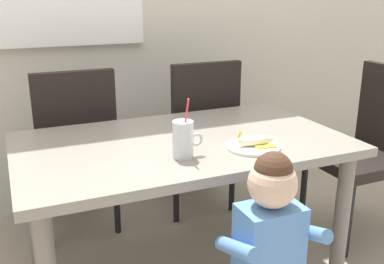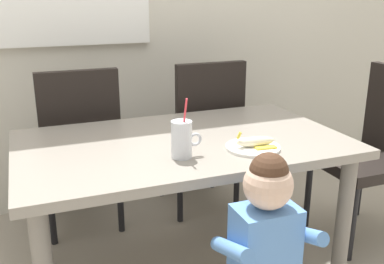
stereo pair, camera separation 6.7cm
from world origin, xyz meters
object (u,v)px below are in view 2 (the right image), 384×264
snack_plate (253,147)px  peeled_banana (256,142)px  dining_chair_left (79,142)px  dining_chair_far (376,144)px  dining_table (183,159)px  toddler_standing (265,237)px  milk_cup (182,141)px  dining_chair_right (203,128)px

snack_plate → peeled_banana: peeled_banana is taller
dining_chair_left → dining_chair_far: same height
dining_table → toddler_standing: 0.61m
dining_chair_left → milk_cup: size_ratio=3.86×
dining_chair_far → toddler_standing: 1.20m
dining_chair_right → snack_plate: bearing=81.6°
dining_chair_far → toddler_standing: bearing=-60.1°
toddler_standing → milk_cup: (-0.17, 0.39, 0.25)m
dining_chair_left → peeled_banana: dining_chair_left is taller
dining_chair_left → snack_plate: dining_chair_left is taller
dining_table → dining_chair_far: (1.13, 0.00, -0.07)m
toddler_standing → peeled_banana: bearing=66.7°
dining_chair_far → milk_cup: (-1.20, -0.21, 0.23)m
dining_chair_right → peeled_banana: bearing=82.4°
dining_chair_left → dining_chair_right: (0.74, -0.02, 0.00)m
dining_table → peeled_banana: peeled_banana is taller
dining_chair_far → toddler_standing: (-1.04, -0.60, -0.02)m
toddler_standing → dining_chair_left: bearing=110.8°
dining_table → dining_chair_right: dining_chair_right is taller
milk_cup → toddler_standing: bearing=-67.0°
snack_plate → peeled_banana: size_ratio=1.32×
dining_table → toddler_standing: toddler_standing is taller
snack_plate → peeled_banana: 0.03m
snack_plate → dining_chair_right: bearing=81.6°
milk_cup → peeled_banana: (0.32, -0.02, -0.04)m
dining_chair_right → dining_chair_far: (0.77, -0.62, 0.00)m
dining_chair_right → milk_cup: bearing=62.2°
toddler_standing → peeled_banana: (0.16, 0.37, 0.21)m
toddler_standing → peeled_banana: 0.45m
milk_cup → peeled_banana: bearing=-3.9°
dining_chair_far → milk_cup: 1.24m
dining_table → snack_plate: size_ratio=6.29×
dining_table → milk_cup: (-0.08, -0.20, 0.16)m
dining_chair_left → snack_plate: size_ratio=4.17×
dining_chair_left → snack_plate: 1.07m
dining_chair_left → dining_table: bearing=120.7°
milk_cup → dining_chair_left: bearing=109.7°
dining_table → dining_chair_far: size_ratio=1.51×
dining_table → dining_chair_right: size_ratio=1.51×
dining_chair_left → toddler_standing: dining_chair_left is taller
milk_cup → peeled_banana: 0.33m
dining_chair_right → dining_chair_far: same height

